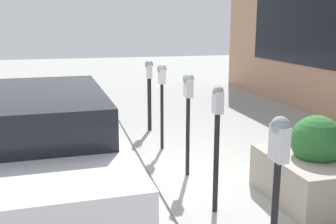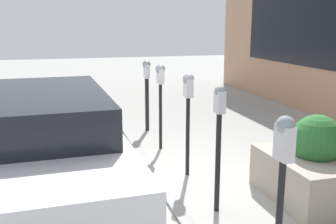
% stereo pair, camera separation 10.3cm
% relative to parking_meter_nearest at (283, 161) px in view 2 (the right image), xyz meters
% --- Properties ---
extents(ground_plane, '(40.00, 40.00, 0.00)m').
position_rel_parking_meter_nearest_xyz_m(ground_plane, '(2.46, 0.36, -1.05)').
color(ground_plane, '#999993').
extents(curb_strip, '(15.86, 0.16, 0.04)m').
position_rel_parking_meter_nearest_xyz_m(curb_strip, '(2.46, 0.44, -1.03)').
color(curb_strip, gray).
rests_on(curb_strip, ground_plane).
extents(parking_meter_nearest, '(0.18, 0.16, 1.42)m').
position_rel_parking_meter_nearest_xyz_m(parking_meter_nearest, '(0.00, 0.00, 0.00)').
color(parking_meter_nearest, black).
rests_on(parking_meter_nearest, ground_plane).
extents(parking_meter_second, '(0.14, 0.12, 1.46)m').
position_rel_parking_meter_nearest_xyz_m(parking_meter_second, '(1.27, 0.01, -0.06)').
color(parking_meter_second, black).
rests_on(parking_meter_second, ground_plane).
extents(parking_meter_middle, '(0.18, 0.16, 1.46)m').
position_rel_parking_meter_nearest_xyz_m(parking_meter_middle, '(2.42, -0.01, 0.04)').
color(parking_meter_middle, black).
rests_on(parking_meter_middle, ground_plane).
extents(parking_meter_fourth, '(0.19, 0.16, 1.46)m').
position_rel_parking_meter_nearest_xyz_m(parking_meter_fourth, '(3.69, 0.05, 0.06)').
color(parking_meter_fourth, black).
rests_on(parking_meter_fourth, ground_plane).
extents(parking_meter_farthest, '(0.19, 0.16, 1.41)m').
position_rel_parking_meter_nearest_xyz_m(parking_meter_farthest, '(4.91, 0.01, -0.09)').
color(parking_meter_farthest, black).
rests_on(parking_meter_farthest, ground_plane).
extents(planter_box, '(1.31, 1.06, 1.06)m').
position_rel_parking_meter_nearest_xyz_m(planter_box, '(1.28, -1.27, -0.66)').
color(planter_box, '#A39989').
rests_on(planter_box, ground_plane).
extents(parked_car_front, '(4.76, 2.08, 1.37)m').
position_rel_parking_meter_nearest_xyz_m(parked_car_front, '(2.15, 2.04, -0.30)').
color(parked_car_front, silver).
rests_on(parked_car_front, ground_plane).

